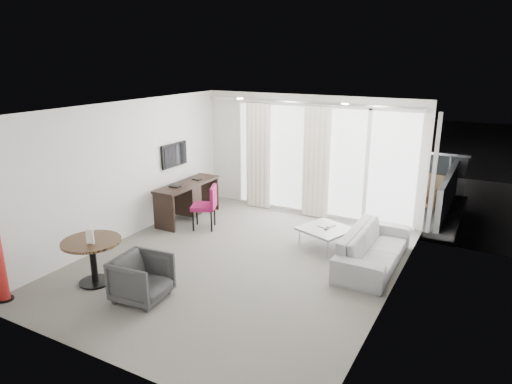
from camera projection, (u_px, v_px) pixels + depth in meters
The scene contains 27 objects.
floor at pixel (239, 263), 7.78m from camera, with size 5.00×6.00×0.00m, color slate.
ceiling at pixel (237, 109), 7.03m from camera, with size 5.00×6.00×0.00m, color white.
wall_left at pixel (124, 172), 8.55m from camera, with size 0.00×6.00×2.60m, color silver.
wall_right at pixel (395, 214), 6.26m from camera, with size 0.00×6.00×2.60m, color silver.
wall_front at pixel (95, 259), 4.88m from camera, with size 5.00×0.00×2.60m, color silver.
window_panel at pixel (321, 161), 9.80m from camera, with size 4.00×0.02×2.38m, color white, non-canonical shape.
window_frame at pixel (321, 162), 9.79m from camera, with size 4.10×0.06×2.44m, color white, non-canonical shape.
curtain_left at pixel (258, 156), 10.33m from camera, with size 0.60×0.20×2.38m, color beige, non-canonical shape.
curtain_right at pixel (316, 163), 9.69m from camera, with size 0.60×0.20×2.38m, color beige, non-canonical shape.
curtain_track at pixel (307, 103), 9.44m from camera, with size 4.80×0.04×0.04m, color #B2B2B7, non-canonical shape.
downlight_a at pixel (240, 99), 8.79m from camera, with size 0.12×0.12×0.02m, color #FFE0B2.
downlight_b at pixel (345, 104), 7.83m from camera, with size 0.12×0.12×0.02m, color #FFE0B2.
desk at pixel (188, 201), 9.76m from camera, with size 0.53×1.70×0.80m, color black, non-canonical shape.
tv at pixel (174, 155), 9.73m from camera, with size 0.05×0.80×0.50m, color black, non-canonical shape.
desk_chair at pixel (204, 207), 9.20m from camera, with size 0.49×0.46×0.90m, color maroon, non-canonical shape.
round_table at pixel (93, 262), 6.99m from camera, with size 0.89×0.89×0.71m, color #3F2917, non-canonical shape.
menu_card at pixel (91, 243), 6.77m from camera, with size 0.12×0.02×0.22m, color white, non-canonical shape.
tub_armchair at pixel (142, 278), 6.53m from camera, with size 0.71×0.73×0.66m, color #313131.
coffee_table at pixel (325, 237), 8.37m from camera, with size 0.81×0.81×0.37m, color gray, non-canonical shape.
remote at pixel (327, 229), 8.29m from camera, with size 0.04×0.14×0.02m, color black, non-canonical shape.
magazine at pixel (327, 226), 8.43m from camera, with size 0.22×0.28×0.02m, color gray, non-canonical shape.
sofa at pixel (374, 248), 7.62m from camera, with size 2.09×0.82×0.61m, color gray.
terrace_slab at pixel (341, 199), 11.44m from camera, with size 5.60×3.00×0.12m, color #4D4D50.
rattan_chair_a at pixel (348, 183), 11.12m from camera, with size 0.55×0.55×0.80m, color #4B3823, non-canonical shape.
rattan_chair_b at pixel (428, 194), 10.16m from camera, with size 0.58×0.58×0.85m, color #4B3823, non-canonical shape.
rattan_table at pixel (391, 194), 10.81m from camera, with size 0.46×0.46×0.46m, color #4B3823, non-canonical shape.
balustrade at pixel (359, 165), 12.50m from camera, with size 5.50×0.06×1.05m, color #B2B2B7, non-canonical shape.
Camera 1 is at (3.65, -6.10, 3.40)m, focal length 32.00 mm.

